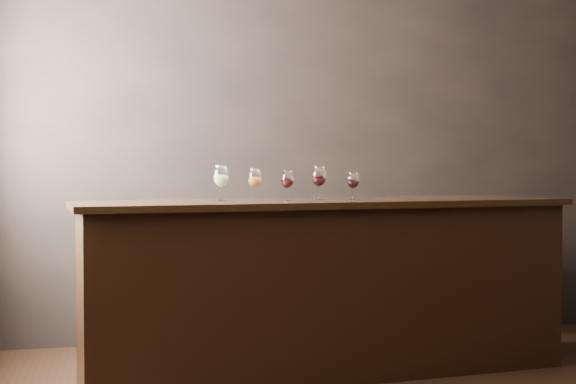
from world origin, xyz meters
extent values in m
cube|color=black|center=(0.00, 2.25, 1.40)|extent=(5.00, 0.02, 2.80)
cube|color=black|center=(-0.19, 1.18, 0.52)|extent=(3.02, 0.96, 1.04)
cube|color=black|center=(-0.19, 1.18, 1.06)|extent=(3.13, 1.04, 0.04)
cube|color=black|center=(-0.08, 2.03, 0.42)|extent=(2.31, 0.40, 0.83)
cylinder|color=white|center=(-0.84, 1.18, 1.08)|extent=(0.08, 0.08, 0.00)
cylinder|color=white|center=(-0.84, 1.18, 1.12)|extent=(0.01, 0.01, 0.08)
ellipsoid|color=white|center=(-0.84, 1.18, 1.23)|extent=(0.09, 0.09, 0.13)
cylinder|color=white|center=(-0.84, 1.18, 1.29)|extent=(0.07, 0.07, 0.01)
ellipsoid|color=#D7E183|center=(-0.84, 1.18, 1.21)|extent=(0.07, 0.07, 0.06)
cylinder|color=white|center=(-0.64, 1.18, 1.08)|extent=(0.07, 0.07, 0.00)
cylinder|color=white|center=(-0.64, 1.18, 1.12)|extent=(0.01, 0.01, 0.07)
ellipsoid|color=white|center=(-0.64, 1.18, 1.22)|extent=(0.08, 0.08, 0.12)
cylinder|color=white|center=(-0.64, 1.18, 1.27)|extent=(0.06, 0.06, 0.01)
ellipsoid|color=orange|center=(-0.64, 1.18, 1.20)|extent=(0.07, 0.07, 0.05)
cylinder|color=white|center=(-0.44, 1.15, 1.08)|extent=(0.07, 0.07, 0.00)
cylinder|color=white|center=(-0.44, 1.15, 1.12)|extent=(0.01, 0.01, 0.07)
ellipsoid|color=white|center=(-0.44, 1.15, 1.21)|extent=(0.08, 0.08, 0.11)
cylinder|color=white|center=(-0.44, 1.15, 1.26)|extent=(0.06, 0.06, 0.01)
ellipsoid|color=black|center=(-0.44, 1.15, 1.19)|extent=(0.06, 0.06, 0.05)
cylinder|color=white|center=(-0.24, 1.16, 1.08)|extent=(0.07, 0.07, 0.00)
cylinder|color=white|center=(-0.24, 1.16, 1.12)|extent=(0.01, 0.01, 0.08)
ellipsoid|color=white|center=(-0.24, 1.16, 1.23)|extent=(0.09, 0.09, 0.12)
cylinder|color=white|center=(-0.24, 1.16, 1.28)|extent=(0.07, 0.07, 0.01)
ellipsoid|color=black|center=(-0.24, 1.16, 1.20)|extent=(0.07, 0.07, 0.06)
cylinder|color=white|center=(-0.02, 1.17, 1.08)|extent=(0.06, 0.06, 0.00)
cylinder|color=white|center=(-0.02, 1.17, 1.12)|extent=(0.01, 0.01, 0.06)
ellipsoid|color=white|center=(-0.02, 1.17, 1.20)|extent=(0.07, 0.07, 0.10)
cylinder|color=white|center=(-0.02, 1.17, 1.25)|extent=(0.05, 0.05, 0.01)
ellipsoid|color=black|center=(-0.02, 1.17, 1.18)|extent=(0.06, 0.06, 0.05)
camera|label=1|loc=(-1.47, -3.59, 1.30)|focal=50.00mm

